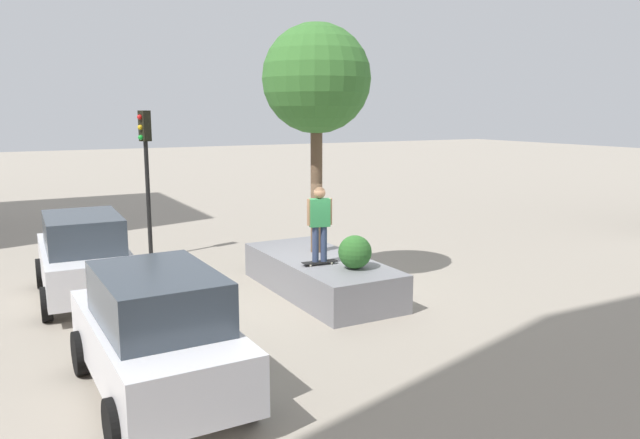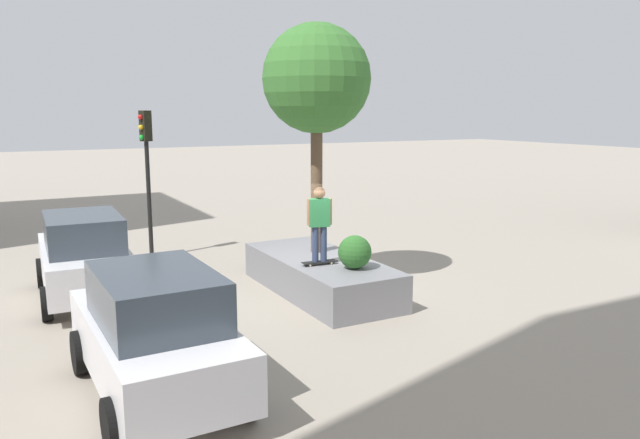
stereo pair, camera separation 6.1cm
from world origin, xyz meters
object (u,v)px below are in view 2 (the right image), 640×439
(plaza_tree, at_px, (317,80))
(traffic_light_corner, at_px, (147,158))
(skateboard, at_px, (319,262))
(skateboarder, at_px, (319,219))
(sedan_parked, at_px, (155,332))
(planter_ledge, at_px, (320,275))
(pedestrian_crossing, at_px, (222,338))
(police_car, at_px, (84,256))

(plaza_tree, bearing_deg, traffic_light_corner, 31.34)
(skateboard, xyz_separation_m, skateboarder, (0.00, 0.00, 0.97))
(sedan_parked, bearing_deg, plaza_tree, -49.83)
(planter_ledge, distance_m, plaza_tree, 4.52)
(skateboarder, bearing_deg, skateboard, 0.00)
(skateboarder, distance_m, sedan_parked, 5.29)
(planter_ledge, bearing_deg, pedestrian_crossing, 136.56)
(skateboard, height_order, pedestrian_crossing, pedestrian_crossing)
(planter_ledge, relative_size, skateboarder, 2.78)
(planter_ledge, relative_size, police_car, 1.09)
(skateboard, xyz_separation_m, sedan_parked, (-2.94, 4.31, 0.10))
(sedan_parked, height_order, traffic_light_corner, traffic_light_corner)
(traffic_light_corner, bearing_deg, sedan_parked, 167.54)
(planter_ledge, xyz_separation_m, sedan_parked, (-3.51, 4.63, 0.57))
(sedan_parked, bearing_deg, traffic_light_corner, -12.46)
(skateboard, xyz_separation_m, traffic_light_corner, (5.92, 2.36, 1.99))
(police_car, bearing_deg, traffic_light_corner, -34.30)
(planter_ledge, distance_m, pedestrian_crossing, 5.50)
(traffic_light_corner, height_order, pedestrian_crossing, traffic_light_corner)
(plaza_tree, bearing_deg, skateboard, 154.86)
(skateboarder, relative_size, police_car, 0.39)
(traffic_light_corner, bearing_deg, police_car, 145.70)
(planter_ledge, relative_size, plaza_tree, 0.86)
(traffic_light_corner, bearing_deg, skateboarder, -158.30)
(plaza_tree, bearing_deg, skateboarder, 154.86)
(planter_ledge, xyz_separation_m, skateboard, (-0.57, 0.32, 0.47))
(police_car, distance_m, traffic_light_corner, 4.34)
(planter_ledge, distance_m, skateboarder, 1.59)
(plaza_tree, xyz_separation_m, pedestrian_crossing, (-4.57, 3.99, -3.99))
(plaza_tree, relative_size, police_car, 1.27)
(planter_ledge, xyz_separation_m, skateboarder, (-0.57, 0.32, 1.45))
(plaza_tree, xyz_separation_m, police_car, (1.53, 5.10, -3.90))
(plaza_tree, distance_m, skateboarder, 3.28)
(sedan_parked, bearing_deg, planter_ledge, -52.84)
(sedan_parked, xyz_separation_m, traffic_light_corner, (8.86, -1.96, 1.90))
(sedan_parked, bearing_deg, police_car, 2.47)
(skateboard, relative_size, traffic_light_corner, 0.19)
(skateboard, bearing_deg, plaza_tree, -25.14)
(pedestrian_crossing, bearing_deg, sedan_parked, 61.52)
(planter_ledge, relative_size, pedestrian_crossing, 2.98)
(planter_ledge, xyz_separation_m, plaza_tree, (0.59, -0.22, 4.47))
(skateboard, bearing_deg, pedestrian_crossing, 134.67)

